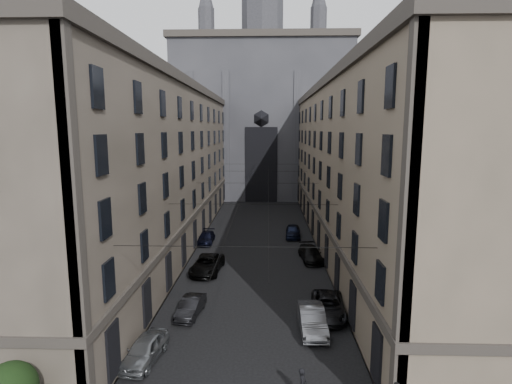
# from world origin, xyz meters

# --- Properties ---
(sidewalk_left) EXTENTS (7.00, 80.00, 0.15)m
(sidewalk_left) POSITION_xyz_m (-10.50, 36.00, 0.07)
(sidewalk_left) COLOR #383533
(sidewalk_left) RESTS_ON ground
(sidewalk_right) EXTENTS (7.00, 80.00, 0.15)m
(sidewalk_right) POSITION_xyz_m (10.50, 36.00, 0.07)
(sidewalk_right) COLOR #383533
(sidewalk_right) RESTS_ON ground
(building_left) EXTENTS (13.60, 60.60, 18.85)m
(building_left) POSITION_xyz_m (-13.44, 36.00, 9.34)
(building_left) COLOR #463F35
(building_left) RESTS_ON ground
(building_right) EXTENTS (13.60, 60.60, 18.85)m
(building_right) POSITION_xyz_m (13.44, 36.00, 9.34)
(building_right) COLOR brown
(building_right) RESTS_ON ground
(gothic_tower) EXTENTS (35.00, 23.00, 58.00)m
(gothic_tower) POSITION_xyz_m (0.00, 74.96, 17.80)
(gothic_tower) COLOR #2D2D33
(gothic_tower) RESTS_ON ground
(tram_wires) EXTENTS (14.00, 60.00, 0.43)m
(tram_wires) POSITION_xyz_m (0.00, 35.63, 7.25)
(tram_wires) COLOR black
(tram_wires) RESTS_ON ground
(car_left_near) EXTENTS (2.28, 4.46, 1.45)m
(car_left_near) POSITION_xyz_m (-6.02, 11.32, 0.73)
(car_left_near) COLOR gray
(car_left_near) RESTS_ON ground
(car_left_midnear) EXTENTS (1.85, 4.11, 1.31)m
(car_left_midnear) POSITION_xyz_m (-4.44, 17.28, 0.66)
(car_left_midnear) COLOR black
(car_left_midnear) RESTS_ON ground
(car_left_midfar) EXTENTS (3.03, 5.79, 1.55)m
(car_left_midfar) POSITION_xyz_m (-4.56, 26.23, 0.78)
(car_left_midfar) COLOR black
(car_left_midfar) RESTS_ON ground
(car_left_far) EXTENTS (1.84, 4.51, 1.31)m
(car_left_far) POSITION_xyz_m (-6.20, 36.18, 0.65)
(car_left_far) COLOR black
(car_left_far) RESTS_ON ground
(car_right_near) EXTENTS (1.79, 4.90, 1.60)m
(car_right_near) POSITION_xyz_m (4.29, 15.30, 0.80)
(car_right_near) COLOR gray
(car_right_near) RESTS_ON ground
(car_right_midnear) EXTENTS (2.79, 5.37, 1.45)m
(car_right_midnear) POSITION_xyz_m (5.76, 17.55, 0.72)
(car_right_midnear) COLOR black
(car_right_midnear) RESTS_ON ground
(car_right_midfar) EXTENTS (2.53, 5.14, 1.44)m
(car_right_midfar) POSITION_xyz_m (5.77, 30.01, 0.72)
(car_right_midfar) COLOR black
(car_right_midfar) RESTS_ON ground
(car_right_far) EXTENTS (2.10, 4.66, 1.55)m
(car_right_far) POSITION_xyz_m (4.48, 39.10, 0.78)
(car_right_far) COLOR black
(car_right_far) RESTS_ON ground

